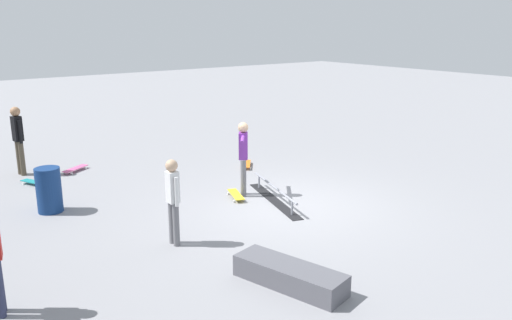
{
  "coord_description": "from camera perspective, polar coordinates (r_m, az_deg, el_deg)",
  "views": [
    {
      "loc": [
        -7.98,
        6.97,
        3.79
      ],
      "look_at": [
        0.45,
        0.58,
        1.0
      ],
      "focal_mm": 36.94,
      "sensor_mm": 36.0,
      "label": 1
    }
  ],
  "objects": [
    {
      "name": "grind_rail",
      "position": [
        11.48,
        1.99,
        -3.75
      ],
      "size": [
        2.49,
        0.97,
        0.34
      ],
      "rotation": [
        0.0,
        0.0,
        -0.3
      ],
      "color": "black",
      "rests_on": "ground_plane"
    },
    {
      "name": "ground_plane",
      "position": [
        11.25,
        3.74,
        -4.95
      ],
      "size": [
        60.0,
        60.0,
        0.0
      ],
      "primitive_type": "plane",
      "color": "gray"
    },
    {
      "name": "skater_main",
      "position": [
        11.61,
        -1.39,
        0.72
      ],
      "size": [
        1.11,
        0.88,
        1.67
      ],
      "rotation": [
        0.0,
        0.0,
        2.48
      ],
      "color": "slate",
      "rests_on": "ground_plane"
    },
    {
      "name": "loose_skateboard_orange",
      "position": [
        14.16,
        -1.03,
        -0.44
      ],
      "size": [
        0.75,
        0.65,
        0.09
      ],
      "rotation": [
        0.0,
        0.0,
        2.47
      ],
      "color": "orange",
      "rests_on": "ground_plane"
    },
    {
      "name": "skate_ledge",
      "position": [
        7.96,
        3.65,
        -12.35
      ],
      "size": [
        1.83,
        0.95,
        0.33
      ],
      "primitive_type": "cube",
      "rotation": [
        0.0,
        0.0,
        0.25
      ],
      "color": "#595960",
      "rests_on": "ground_plane"
    },
    {
      "name": "bystander_white_shirt",
      "position": [
        9.16,
        -8.99,
        -4.0
      ],
      "size": [
        0.35,
        0.21,
        1.54
      ],
      "rotation": [
        0.0,
        0.0,
        3.14
      ],
      "color": "slate",
      "rests_on": "ground_plane"
    },
    {
      "name": "loose_skateboard_teal",
      "position": [
        13.63,
        -22.83,
        -2.24
      ],
      "size": [
        0.81,
        0.51,
        0.09
      ],
      "rotation": [
        0.0,
        0.0,
        0.42
      ],
      "color": "teal",
      "rests_on": "ground_plane"
    },
    {
      "name": "trash_bin",
      "position": [
        11.54,
        -21.52,
        -3.04
      ],
      "size": [
        0.5,
        0.5,
        0.93
      ],
      "primitive_type": "cylinder",
      "color": "navy",
      "rests_on": "ground_plane"
    },
    {
      "name": "loose_skateboard_pink",
      "position": [
        14.51,
        -19.0,
        -0.89
      ],
      "size": [
        0.59,
        0.79,
        0.09
      ],
      "rotation": [
        0.0,
        0.0,
        2.12
      ],
      "color": "#E05993",
      "rests_on": "ground_plane"
    },
    {
      "name": "bystander_black_shirt",
      "position": [
        14.49,
        -24.37,
        2.3
      ],
      "size": [
        0.4,
        0.24,
        1.75
      ],
      "rotation": [
        0.0,
        0.0,
        3.32
      ],
      "color": "brown",
      "rests_on": "ground_plane"
    },
    {
      "name": "skateboard_main",
      "position": [
        11.7,
        -2.19,
        -3.76
      ],
      "size": [
        0.82,
        0.47,
        0.09
      ],
      "rotation": [
        0.0,
        0.0,
        2.78
      ],
      "color": "yellow",
      "rests_on": "ground_plane"
    }
  ]
}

